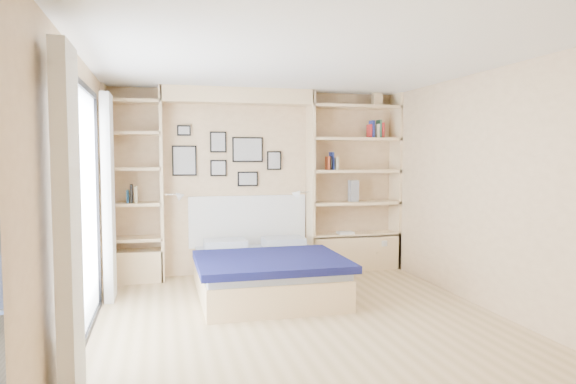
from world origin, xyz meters
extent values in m
plane|color=tan|center=(0.00, 0.00, 0.00)|extent=(4.50, 4.50, 0.00)
plane|color=#DAB787|center=(0.00, 2.25, 1.25)|extent=(4.00, 0.00, 4.00)
plane|color=#DAB787|center=(0.00, -2.25, 1.25)|extent=(4.00, 0.00, 4.00)
plane|color=#DAB787|center=(-2.00, 0.00, 1.25)|extent=(0.00, 4.50, 4.50)
plane|color=#DAB787|center=(2.00, 0.00, 1.25)|extent=(0.00, 4.50, 4.50)
plane|color=white|center=(0.00, 0.00, 2.50)|extent=(4.50, 4.50, 0.00)
cube|color=beige|center=(-1.30, 2.08, 1.25)|extent=(0.04, 0.35, 2.50)
cube|color=beige|center=(0.70, 2.08, 1.25)|extent=(0.04, 0.35, 2.50)
cube|color=beige|center=(-0.30, 2.08, 2.40)|extent=(2.00, 0.35, 0.20)
cube|color=beige|center=(1.98, 2.08, 1.25)|extent=(0.04, 0.35, 2.50)
cube|color=beige|center=(-1.98, 2.08, 1.25)|extent=(0.04, 0.35, 2.50)
cube|color=beige|center=(1.35, 2.08, 0.25)|extent=(1.30, 0.35, 0.50)
cube|color=beige|center=(-1.65, 2.08, 0.20)|extent=(0.70, 0.35, 0.40)
cube|color=black|center=(-1.97, 0.00, 2.23)|extent=(0.04, 2.08, 0.06)
cube|color=black|center=(-1.97, 0.00, 0.03)|extent=(0.04, 2.08, 0.06)
cube|color=black|center=(-1.97, -1.02, 1.10)|extent=(0.04, 0.06, 2.20)
cube|color=black|center=(-1.97, 1.02, 1.10)|extent=(0.04, 0.06, 2.20)
cube|color=silver|center=(-1.98, 0.00, 1.12)|extent=(0.01, 2.00, 2.20)
cube|color=white|center=(-1.88, -1.30, 1.15)|extent=(0.10, 0.45, 2.30)
cube|color=white|center=(-1.88, 1.30, 1.15)|extent=(0.10, 0.45, 2.30)
cube|color=beige|center=(1.35, 2.08, 0.50)|extent=(1.30, 0.35, 0.04)
cube|color=beige|center=(1.35, 2.08, 0.95)|extent=(1.30, 0.35, 0.04)
cube|color=beige|center=(1.35, 2.08, 1.40)|extent=(1.30, 0.35, 0.04)
cube|color=beige|center=(1.35, 2.08, 1.85)|extent=(1.30, 0.35, 0.04)
cube|color=beige|center=(1.35, 2.08, 2.30)|extent=(1.30, 0.35, 0.04)
cube|color=beige|center=(-1.65, 2.08, 0.55)|extent=(0.70, 0.35, 0.04)
cube|color=beige|center=(-1.65, 2.08, 1.00)|extent=(0.70, 0.35, 0.04)
cube|color=beige|center=(-1.65, 2.08, 1.45)|extent=(0.70, 0.35, 0.04)
cube|color=beige|center=(-1.65, 2.08, 1.90)|extent=(0.70, 0.35, 0.04)
cube|color=beige|center=(-1.65, 2.08, 2.30)|extent=(0.70, 0.35, 0.04)
cube|color=beige|center=(-0.15, 1.07, 0.17)|extent=(1.52, 1.90, 0.33)
cube|color=#B4BAC5|center=(-0.15, 1.07, 0.38)|extent=(1.48, 1.86, 0.10)
cube|color=#0E103E|center=(-0.15, 0.75, 0.45)|extent=(1.62, 1.33, 0.08)
cube|color=#B4BAC5|center=(-0.53, 1.72, 0.49)|extent=(0.52, 0.38, 0.12)
cube|color=#B4BAC5|center=(0.23, 1.72, 0.49)|extent=(0.52, 0.38, 0.12)
cube|color=white|center=(-0.15, 2.22, 0.72)|extent=(1.62, 0.04, 0.70)
cube|color=black|center=(-1.00, 2.23, 1.55)|extent=(0.32, 0.02, 0.40)
cube|color=gray|center=(-1.00, 2.21, 1.55)|extent=(0.28, 0.01, 0.36)
cube|color=black|center=(-0.55, 2.23, 1.80)|extent=(0.22, 0.02, 0.28)
cube|color=gray|center=(-0.55, 2.21, 1.80)|extent=(0.18, 0.01, 0.24)
cube|color=black|center=(-0.55, 2.23, 1.45)|extent=(0.22, 0.02, 0.22)
cube|color=gray|center=(-0.55, 2.21, 1.45)|extent=(0.18, 0.01, 0.18)
cube|color=black|center=(-0.15, 2.23, 1.70)|extent=(0.42, 0.02, 0.34)
cube|color=gray|center=(-0.15, 2.21, 1.70)|extent=(0.38, 0.01, 0.30)
cube|color=black|center=(-0.15, 2.23, 1.30)|extent=(0.28, 0.02, 0.20)
cube|color=gray|center=(-0.15, 2.21, 1.30)|extent=(0.24, 0.01, 0.16)
cube|color=black|center=(0.22, 2.23, 1.55)|extent=(0.20, 0.02, 0.26)
cube|color=gray|center=(0.22, 2.21, 1.55)|extent=(0.16, 0.01, 0.22)
cube|color=black|center=(-1.00, 2.23, 1.95)|extent=(0.18, 0.02, 0.14)
cube|color=gray|center=(-1.00, 2.21, 1.95)|extent=(0.14, 0.01, 0.10)
cylinder|color=silver|center=(-1.16, 2.00, 1.12)|extent=(0.20, 0.02, 0.02)
cone|color=white|center=(-1.06, 2.00, 1.10)|extent=(0.13, 0.12, 0.15)
cylinder|color=silver|center=(0.56, 2.00, 1.12)|extent=(0.20, 0.02, 0.02)
cone|color=white|center=(0.46, 2.00, 1.10)|extent=(0.13, 0.12, 0.15)
cube|color=#9F3E21|center=(0.95, 2.07, 1.51)|extent=(0.02, 0.15, 0.19)
cube|color=navy|center=(1.00, 2.07, 1.54)|extent=(0.03, 0.15, 0.25)
cube|color=black|center=(0.99, 2.07, 1.52)|extent=(0.03, 0.15, 0.19)
cube|color=tan|center=(1.07, 2.07, 1.50)|extent=(0.04, 0.15, 0.17)
cube|color=#A51E1E|center=(1.56, 2.07, 1.96)|extent=(0.02, 0.15, 0.19)
cube|color=navy|center=(1.60, 2.07, 1.99)|extent=(0.03, 0.15, 0.24)
cube|color=#BFB28C|center=(1.67, 2.07, 1.97)|extent=(0.04, 0.15, 0.19)
cube|color=#26593F|center=(1.71, 2.07, 2.00)|extent=(0.03, 0.15, 0.25)
cube|color=#A51E1E|center=(1.75, 2.07, 1.98)|extent=(0.03, 0.15, 0.21)
cube|color=navy|center=(-1.72, 2.07, 1.10)|extent=(0.02, 0.15, 0.16)
cube|color=black|center=(-1.67, 2.07, 1.14)|extent=(0.03, 0.15, 0.23)
cube|color=#BFB28C|center=(-1.62, 2.07, 1.12)|extent=(0.03, 0.15, 0.21)
cube|color=beige|center=(1.67, 2.07, 2.40)|extent=(0.13, 0.13, 0.15)
cone|color=beige|center=(1.67, 2.07, 2.51)|extent=(0.20, 0.20, 0.08)
cube|color=slate|center=(1.33, 2.07, 1.12)|extent=(0.12, 0.12, 0.30)
cube|color=white|center=(1.20, 2.02, 0.54)|extent=(0.22, 0.16, 0.03)
cylinder|color=tan|center=(-2.64, 0.38, 0.27)|extent=(0.15, 0.28, 0.58)
camera|label=1|loc=(-1.32, -4.72, 1.61)|focal=32.00mm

